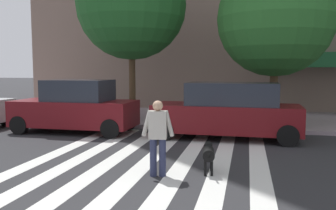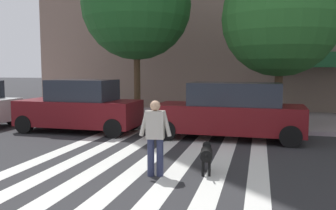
# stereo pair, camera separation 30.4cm
# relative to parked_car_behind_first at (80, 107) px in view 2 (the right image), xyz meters

# --- Properties ---
(ground_plane) EXTENTS (160.00, 160.00, 0.00)m
(ground_plane) POSITION_rel_parked_car_behind_first_xyz_m (2.93, -4.38, -0.91)
(ground_plane) COLOR #2B2B2D
(sidewalk_far) EXTENTS (80.00, 6.00, 0.15)m
(sidewalk_far) POSITION_rel_parked_car_behind_first_xyz_m (2.93, 4.29, -0.84)
(sidewalk_far) COLOR gray
(sidewalk_far) RESTS_ON ground_plane
(crosswalk_stripes) EXTENTS (5.85, 10.74, 0.01)m
(crosswalk_stripes) POSITION_rel_parked_car_behind_first_xyz_m (3.71, -4.38, -0.91)
(crosswalk_stripes) COLOR silver
(crosswalk_stripes) RESTS_ON ground_plane
(parked_car_behind_first) EXTENTS (4.44, 1.92, 1.92)m
(parked_car_behind_first) POSITION_rel_parked_car_behind_first_xyz_m (0.00, 0.00, 0.00)
(parked_car_behind_first) COLOR maroon
(parked_car_behind_first) RESTS_ON ground_plane
(parked_car_third_in_line) EXTENTS (4.82, 1.98, 1.86)m
(parked_car_third_in_line) POSITION_rel_parked_car_behind_first_xyz_m (5.47, -0.00, 0.01)
(parked_car_third_in_line) COLOR #601015
(parked_car_third_in_line) RESTS_ON ground_plane
(street_tree_nearest) EXTENTS (4.64, 4.64, 7.19)m
(street_tree_nearest) POSITION_rel_parked_car_behind_first_xyz_m (1.24, 2.82, 4.10)
(street_tree_nearest) COLOR #4C3823
(street_tree_nearest) RESTS_ON sidewalk_far
(street_tree_middle) EXTENTS (4.40, 4.40, 6.27)m
(street_tree_middle) POSITION_rel_parked_car_behind_first_xyz_m (7.07, 2.39, 3.30)
(street_tree_middle) COLOR #4C3823
(street_tree_middle) RESTS_ON sidewalk_far
(pedestrian_dog_walker) EXTENTS (0.71, 0.29, 1.64)m
(pedestrian_dog_walker) POSITION_rel_parked_car_behind_first_xyz_m (4.25, -4.60, 0.01)
(pedestrian_dog_walker) COLOR #282D4C
(pedestrian_dog_walker) RESTS_ON ground_plane
(dog_on_leash) EXTENTS (0.33, 0.96, 0.65)m
(dog_on_leash) POSITION_rel_parked_car_behind_first_xyz_m (5.28, -4.11, -0.47)
(dog_on_leash) COLOR black
(dog_on_leash) RESTS_ON ground_plane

